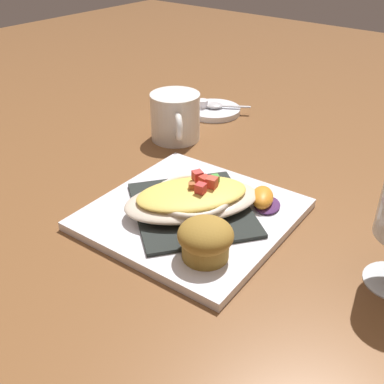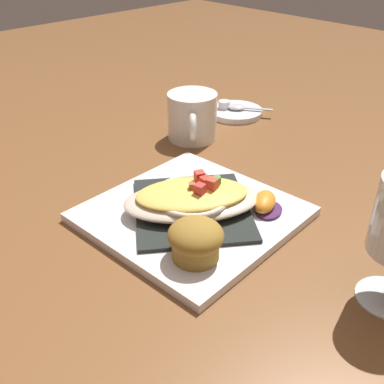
{
  "view_description": "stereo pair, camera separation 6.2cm",
  "coord_description": "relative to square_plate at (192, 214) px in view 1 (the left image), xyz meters",
  "views": [
    {
      "loc": [
        -0.33,
        0.41,
        0.37
      ],
      "look_at": [
        0.0,
        0.0,
        0.04
      ],
      "focal_mm": 43.35,
      "sensor_mm": 36.0,
      "label": 1
    },
    {
      "loc": [
        -0.38,
        0.37,
        0.37
      ],
      "look_at": [
        0.0,
        0.0,
        0.04
      ],
      "focal_mm": 43.35,
      "sensor_mm": 36.0,
      "label": 2
    }
  ],
  "objects": [
    {
      "name": "orange_garnish",
      "position": [
        -0.07,
        -0.07,
        0.02
      ],
      "size": [
        0.06,
        0.06,
        0.02
      ],
      "color": "#4A2756",
      "rests_on": "square_plate"
    },
    {
      "name": "spoon",
      "position": [
        0.21,
        -0.33,
        0.01
      ],
      "size": [
        0.09,
        0.07,
        0.01
      ],
      "color": "silver",
      "rests_on": "creamer_saucer"
    },
    {
      "name": "square_plate",
      "position": [
        0.0,
        0.0,
        0.0
      ],
      "size": [
        0.27,
        0.27,
        0.01
      ],
      "primitive_type": "cube",
      "rotation": [
        0.0,
        0.0,
        0.05
      ],
      "color": "white",
      "rests_on": "ground_plane"
    },
    {
      "name": "creamer_saucer",
      "position": [
        0.21,
        -0.33,
        -0.0
      ],
      "size": [
        0.11,
        0.11,
        0.01
      ],
      "primitive_type": "cylinder",
      "color": "white",
      "rests_on": "ground_plane"
    },
    {
      "name": "folded_napkin",
      "position": [
        0.0,
        0.0,
        0.01
      ],
      "size": [
        0.23,
        0.23,
        0.01
      ],
      "primitive_type": "cube",
      "rotation": [
        0.0,
        0.0,
        0.93
      ],
      "color": "#262B28",
      "rests_on": "square_plate"
    },
    {
      "name": "gratin_dish",
      "position": [
        -0.0,
        -0.0,
        0.03
      ],
      "size": [
        0.19,
        0.21,
        0.04
      ],
      "color": "beige",
      "rests_on": "folded_napkin"
    },
    {
      "name": "coffee_mug",
      "position": [
        0.19,
        -0.18,
        0.03
      ],
      "size": [
        0.1,
        0.1,
        0.09
      ],
      "color": "white",
      "rests_on": "ground_plane"
    },
    {
      "name": "creamer_cup_0",
      "position": [
        0.23,
        -0.32,
        0.01
      ],
      "size": [
        0.02,
        0.02,
        0.02
      ],
      "primitive_type": "cylinder",
      "color": "white",
      "rests_on": "creamer_saucer"
    },
    {
      "name": "ground_plane",
      "position": [
        0.0,
        0.0,
        -0.01
      ],
      "size": [
        2.6,
        2.6,
        0.0
      ],
      "primitive_type": "plane",
      "color": "brown"
    },
    {
      "name": "muffin",
      "position": [
        -0.07,
        0.07,
        0.03
      ],
      "size": [
        0.07,
        0.07,
        0.05
      ],
      "color": "olive",
      "rests_on": "square_plate"
    }
  ]
}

